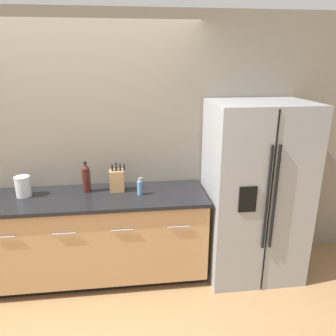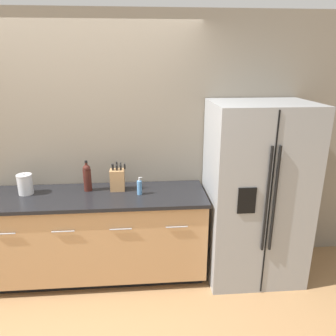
{
  "view_description": "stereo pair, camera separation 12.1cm",
  "coord_description": "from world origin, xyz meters",
  "px_view_note": "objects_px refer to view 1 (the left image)",
  "views": [
    {
      "loc": [
        0.53,
        -2.17,
        2.14
      ],
      "look_at": [
        0.89,
        0.78,
        1.16
      ],
      "focal_mm": 35.0,
      "sensor_mm": 36.0,
      "label": 1
    },
    {
      "loc": [
        0.65,
        -2.19,
        2.14
      ],
      "look_at": [
        0.89,
        0.78,
        1.16
      ],
      "focal_mm": 35.0,
      "sensor_mm": 36.0,
      "label": 2
    }
  ],
  "objects_px": {
    "refrigerator": "(254,192)",
    "wine_bottle": "(86,178)",
    "soap_dispenser": "(140,188)",
    "steel_canister": "(23,186)",
    "knife_block": "(117,180)"
  },
  "relations": [
    {
      "from": "wine_bottle",
      "to": "steel_canister",
      "type": "distance_m",
      "value": 0.59
    },
    {
      "from": "refrigerator",
      "to": "wine_bottle",
      "type": "relative_size",
      "value": 5.77
    },
    {
      "from": "refrigerator",
      "to": "soap_dispenser",
      "type": "distance_m",
      "value": 1.14
    },
    {
      "from": "wine_bottle",
      "to": "soap_dispenser",
      "type": "relative_size",
      "value": 1.76
    },
    {
      "from": "wine_bottle",
      "to": "soap_dispenser",
      "type": "height_order",
      "value": "wine_bottle"
    },
    {
      "from": "soap_dispenser",
      "to": "wine_bottle",
      "type": "bearing_deg",
      "value": 164.53
    },
    {
      "from": "refrigerator",
      "to": "wine_bottle",
      "type": "bearing_deg",
      "value": 174.3
    },
    {
      "from": "wine_bottle",
      "to": "steel_canister",
      "type": "height_order",
      "value": "wine_bottle"
    },
    {
      "from": "wine_bottle",
      "to": "soap_dispenser",
      "type": "xyz_separation_m",
      "value": [
        0.51,
        -0.14,
        -0.07
      ]
    },
    {
      "from": "soap_dispenser",
      "to": "steel_canister",
      "type": "distance_m",
      "value": 1.1
    },
    {
      "from": "wine_bottle",
      "to": "knife_block",
      "type": "bearing_deg",
      "value": -2.41
    },
    {
      "from": "refrigerator",
      "to": "soap_dispenser",
      "type": "height_order",
      "value": "refrigerator"
    },
    {
      "from": "wine_bottle",
      "to": "soap_dispenser",
      "type": "distance_m",
      "value": 0.53
    },
    {
      "from": "soap_dispenser",
      "to": "steel_canister",
      "type": "xyz_separation_m",
      "value": [
        -1.1,
        0.1,
        0.03
      ]
    },
    {
      "from": "knife_block",
      "to": "steel_canister",
      "type": "xyz_separation_m",
      "value": [
        -0.88,
        -0.03,
        -0.01
      ]
    }
  ]
}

